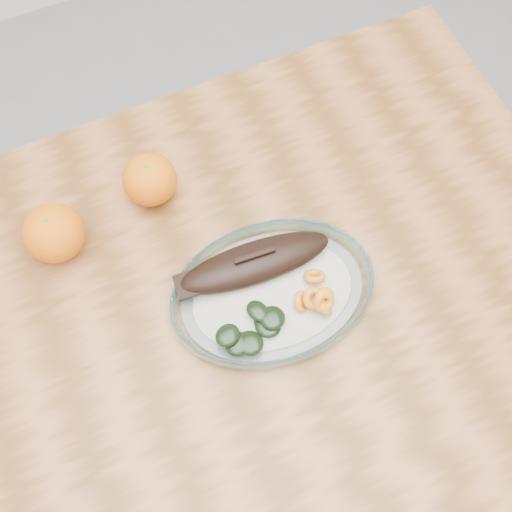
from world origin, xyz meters
The scene contains 5 objects.
ground centered at (0.00, 0.00, 0.00)m, with size 3.00×3.00×0.00m, color slate.
dining_table centered at (0.00, 0.00, 0.65)m, with size 1.20×0.80×0.75m.
plated_meal centered at (0.10, 0.00, 0.77)m, with size 0.58×0.58×0.08m.
orange_left centered at (-0.16, 0.20, 0.79)m, with size 0.09×0.09×0.09m, color #E16104.
orange_right centered at (0.00, 0.23, 0.79)m, with size 0.08×0.08×0.08m, color #E16104.
Camera 1 is at (-0.05, -0.29, 1.63)m, focal length 45.00 mm.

